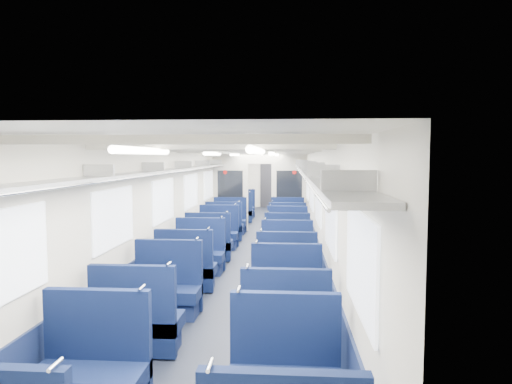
# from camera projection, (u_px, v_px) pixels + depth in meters

# --- Properties ---
(floor) EXTENTS (2.80, 18.00, 0.01)m
(floor) POSITION_uv_depth(u_px,v_px,m) (253.00, 248.00, 10.99)
(floor) COLOR black
(floor) RESTS_ON ground
(ceiling) EXTENTS (2.80, 18.00, 0.01)m
(ceiling) POSITION_uv_depth(u_px,v_px,m) (253.00, 151.00, 10.80)
(ceiling) COLOR silver
(ceiling) RESTS_ON wall_left
(wall_left) EXTENTS (0.02, 18.00, 2.35)m
(wall_left) POSITION_uv_depth(u_px,v_px,m) (196.00, 199.00, 11.00)
(wall_left) COLOR beige
(wall_left) RESTS_ON floor
(dado_left) EXTENTS (0.03, 17.90, 0.70)m
(dado_left) POSITION_uv_depth(u_px,v_px,m) (197.00, 233.00, 11.06)
(dado_left) COLOR #111B3A
(dado_left) RESTS_ON floor
(wall_right) EXTENTS (0.02, 18.00, 2.35)m
(wall_right) POSITION_uv_depth(u_px,v_px,m) (311.00, 200.00, 10.80)
(wall_right) COLOR beige
(wall_right) RESTS_ON floor
(dado_right) EXTENTS (0.03, 17.90, 0.70)m
(dado_right) POSITION_uv_depth(u_px,v_px,m) (310.00, 234.00, 10.86)
(dado_right) COLOR #111B3A
(dado_right) RESTS_ON floor
(wall_far) EXTENTS (2.80, 0.02, 2.35)m
(wall_far) POSITION_uv_depth(u_px,v_px,m) (269.00, 180.00, 19.85)
(wall_far) COLOR beige
(wall_far) RESTS_ON floor
(luggage_rack_left) EXTENTS (0.36, 17.40, 0.18)m
(luggage_rack_left) POSITION_uv_depth(u_px,v_px,m) (203.00, 166.00, 10.92)
(luggage_rack_left) COLOR #B2B5BA
(luggage_rack_left) RESTS_ON wall_left
(luggage_rack_right) EXTENTS (0.36, 17.40, 0.18)m
(luggage_rack_right) POSITION_uv_depth(u_px,v_px,m) (304.00, 167.00, 10.75)
(luggage_rack_right) COLOR #B2B5BA
(luggage_rack_right) RESTS_ON wall_right
(windows) EXTENTS (2.78, 15.60, 0.75)m
(windows) POSITION_uv_depth(u_px,v_px,m) (251.00, 191.00, 10.42)
(windows) COLOR white
(windows) RESTS_ON wall_left
(ceiling_fittings) EXTENTS (2.70, 16.06, 0.11)m
(ceiling_fittings) POSITION_uv_depth(u_px,v_px,m) (252.00, 153.00, 10.55)
(ceiling_fittings) COLOR beige
(ceiling_fittings) RESTS_ON ceiling
(end_door) EXTENTS (0.75, 0.06, 2.00)m
(end_door) POSITION_uv_depth(u_px,v_px,m) (269.00, 184.00, 19.80)
(end_door) COLOR black
(end_door) RESTS_ON floor
(bulkhead) EXTENTS (2.80, 0.10, 2.35)m
(bulkhead) POSITION_uv_depth(u_px,v_px,m) (260.00, 190.00, 13.44)
(bulkhead) COLOR beige
(bulkhead) RESTS_ON floor
(seat_2) EXTENTS (0.95, 0.53, 1.07)m
(seat_2) POSITION_uv_depth(u_px,v_px,m) (93.00, 374.00, 3.91)
(seat_2) COLOR #0E1C46
(seat_2) RESTS_ON floor
(seat_3) EXTENTS (0.95, 0.53, 1.07)m
(seat_3) POSITION_uv_depth(u_px,v_px,m) (285.00, 379.00, 3.81)
(seat_3) COLOR #0E1C46
(seat_3) RESTS_ON floor
(seat_4) EXTENTS (0.95, 0.53, 1.07)m
(seat_4) POSITION_uv_depth(u_px,v_px,m) (137.00, 325.00, 5.06)
(seat_4) COLOR #0E1C46
(seat_4) RESTS_ON floor
(seat_5) EXTENTS (0.95, 0.53, 1.07)m
(seat_5) POSITION_uv_depth(u_px,v_px,m) (286.00, 330.00, 4.90)
(seat_5) COLOR #0E1C46
(seat_5) RESTS_ON floor
(seat_6) EXTENTS (0.95, 0.53, 1.07)m
(seat_6) POSITION_uv_depth(u_px,v_px,m) (167.00, 292.00, 6.29)
(seat_6) COLOR #0E1C46
(seat_6) RESTS_ON floor
(seat_7) EXTENTS (0.95, 0.53, 1.07)m
(seat_7) POSITION_uv_depth(u_px,v_px,m) (286.00, 298.00, 6.01)
(seat_7) COLOR #0E1C46
(seat_7) RESTS_ON floor
(seat_8) EXTENTS (0.95, 0.53, 1.07)m
(seat_8) POSITION_uv_depth(u_px,v_px,m) (186.00, 271.00, 7.46)
(seat_8) COLOR #0E1C46
(seat_8) RESTS_ON floor
(seat_9) EXTENTS (0.95, 0.53, 1.07)m
(seat_9) POSITION_uv_depth(u_px,v_px,m) (287.00, 274.00, 7.23)
(seat_9) COLOR #0E1C46
(seat_9) RESTS_ON floor
(seat_10) EXTENTS (0.95, 0.53, 1.07)m
(seat_10) POSITION_uv_depth(u_px,v_px,m) (199.00, 256.00, 8.59)
(seat_10) COLOR #0E1C46
(seat_10) RESTS_ON floor
(seat_11) EXTENTS (0.95, 0.53, 1.07)m
(seat_11) POSITION_uv_depth(u_px,v_px,m) (287.00, 259.00, 8.28)
(seat_11) COLOR #0E1C46
(seat_11) RESTS_ON floor
(seat_12) EXTENTS (0.95, 0.53, 1.07)m
(seat_12) POSITION_uv_depth(u_px,v_px,m) (209.00, 245.00, 9.63)
(seat_12) COLOR #0E1C46
(seat_12) RESTS_ON floor
(seat_13) EXTENTS (0.95, 0.53, 1.07)m
(seat_13) POSITION_uv_depth(u_px,v_px,m) (287.00, 245.00, 9.61)
(seat_13) COLOR #0E1C46
(seat_13) RESTS_ON floor
(seat_14) EXTENTS (0.95, 0.53, 1.07)m
(seat_14) POSITION_uv_depth(u_px,v_px,m) (218.00, 235.00, 10.91)
(seat_14) COLOR #0E1C46
(seat_14) RESTS_ON floor
(seat_15) EXTENTS (0.95, 0.53, 1.07)m
(seat_15) POSITION_uv_depth(u_px,v_px,m) (287.00, 237.00, 10.66)
(seat_15) COLOR #0E1C46
(seat_15) RESTS_ON floor
(seat_16) EXTENTS (0.95, 0.53, 1.07)m
(seat_16) POSITION_uv_depth(u_px,v_px,m) (224.00, 228.00, 11.94)
(seat_16) COLOR #0E1C46
(seat_16) RESTS_ON floor
(seat_17) EXTENTS (0.95, 0.53, 1.07)m
(seat_17) POSITION_uv_depth(u_px,v_px,m) (287.00, 229.00, 11.75)
(seat_17) COLOR #0E1C46
(seat_17) RESTS_ON floor
(seat_18) EXTENTS (0.95, 0.53, 1.07)m
(seat_18) POSITION_uv_depth(u_px,v_px,m) (230.00, 222.00, 13.01)
(seat_18) COLOR #0E1C46
(seat_18) RESTS_ON floor
(seat_19) EXTENTS (0.95, 0.53, 1.07)m
(seat_19) POSITION_uv_depth(u_px,v_px,m) (287.00, 222.00, 13.00)
(seat_19) COLOR #0E1C46
(seat_19) RESTS_ON floor
(seat_20) EXTENTS (0.95, 0.53, 1.07)m
(seat_20) POSITION_uv_depth(u_px,v_px,m) (238.00, 213.00, 15.23)
(seat_20) COLOR #0E1C46
(seat_20) RESTS_ON floor
(seat_21) EXTENTS (0.95, 0.53, 1.07)m
(seat_21) POSITION_uv_depth(u_px,v_px,m) (288.00, 213.00, 15.09)
(seat_21) COLOR #0E1C46
(seat_21) RESTS_ON floor
(seat_22) EXTENTS (0.95, 0.53, 1.07)m
(seat_22) POSITION_uv_depth(u_px,v_px,m) (241.00, 209.00, 16.27)
(seat_22) COLOR #0E1C46
(seat_22) RESTS_ON floor
(seat_23) EXTENTS (0.95, 0.53, 1.07)m
(seat_23) POSITION_uv_depth(u_px,v_px,m) (288.00, 210.00, 16.12)
(seat_23) COLOR #0E1C46
(seat_23) RESTS_ON floor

